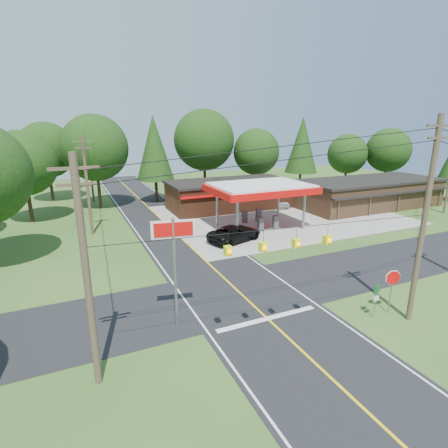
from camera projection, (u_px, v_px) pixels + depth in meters
name	position (u px, v px, depth m)	size (l,w,h in m)	color
ground	(240.00, 293.00, 23.57)	(120.00, 120.00, 0.00)	#2A511C
main_highway	(240.00, 293.00, 23.57)	(8.00, 120.00, 0.02)	black
cross_road	(240.00, 293.00, 23.57)	(70.00, 7.00, 0.02)	black
lane_center_yellow	(240.00, 293.00, 23.56)	(0.15, 110.00, 0.00)	yellow
gas_canopy	(260.00, 190.00, 37.36)	(10.60, 7.40, 4.88)	gray
convenience_store	(229.00, 194.00, 47.15)	(16.40, 7.55, 3.80)	#522917
strip_building	(369.00, 193.00, 48.15)	(20.40, 8.75, 3.80)	#332115
utility_pole_near_right	(424.00, 221.00, 18.78)	(1.80, 0.30, 11.50)	#473828
utility_pole_near_left	(86.00, 273.00, 14.00)	(1.80, 0.30, 10.00)	#473828
utility_pole_far_left	(87.00, 185.00, 34.75)	(1.80, 0.30, 10.00)	#473828
utility_pole_north	(91.00, 169.00, 50.36)	(0.30, 0.30, 9.50)	#473828
overhead_beacons	(280.00, 230.00, 16.21)	(17.04, 2.04, 1.03)	black
treeline_backdrop	(158.00, 154.00, 42.88)	(70.27, 51.59, 13.30)	#332316
suv_car	(235.00, 233.00, 33.90)	(5.65, 5.65, 1.57)	black
sedan_car	(278.00, 201.00, 48.31)	(4.44, 4.44, 1.51)	silver
big_stop_sign	(174.00, 249.00, 18.57)	(2.30, 0.54, 6.26)	gray
octagonal_stop_sign	(393.00, 281.00, 20.50)	(0.92, 0.34, 2.80)	gray
route_sign_post	(376.00, 295.00, 20.20)	(0.49, 0.13, 2.38)	gray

